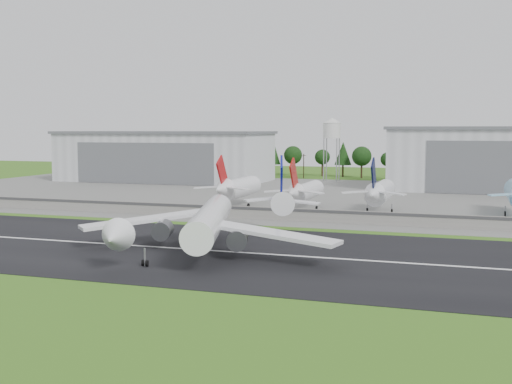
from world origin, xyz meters
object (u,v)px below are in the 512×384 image
(main_airliner, at_px, (208,227))
(parked_jet_navy, at_px, (379,192))
(parked_jet_red_a, at_px, (236,188))
(parked_jet_red_b, at_px, (304,191))

(main_airliner, distance_m, parked_jet_navy, 71.36)
(main_airliner, xyz_separation_m, parked_jet_navy, (24.56, 66.99, 1.34))
(parked_jet_red_a, height_order, parked_jet_navy, parked_jet_red_a)
(main_airliner, distance_m, parked_jet_red_b, 66.98)
(parked_jet_red_a, xyz_separation_m, parked_jet_navy, (43.39, -0.01, -0.04))
(parked_jet_red_a, bearing_deg, parked_jet_navy, -0.01)
(main_airliner, bearing_deg, parked_jet_red_b, -109.07)
(main_airliner, relative_size, parked_jet_red_b, 1.86)
(parked_jet_red_b, xyz_separation_m, parked_jet_navy, (22.00, 0.06, 0.35))
(parked_jet_navy, bearing_deg, parked_jet_red_a, 179.99)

